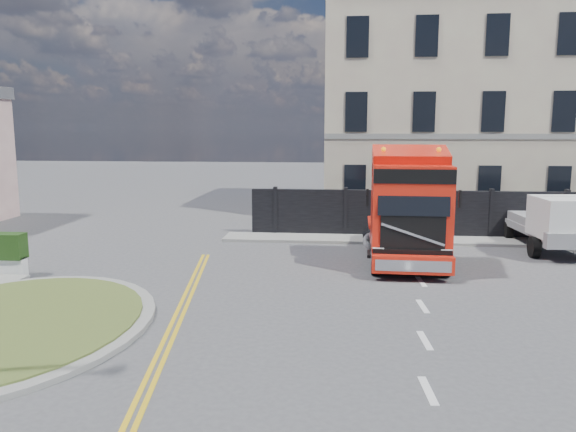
# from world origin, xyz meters

# --- Properties ---
(ground) EXTENTS (120.00, 120.00, 0.00)m
(ground) POSITION_xyz_m (0.00, 0.00, 0.00)
(ground) COLOR #424244
(ground) RESTS_ON ground
(traffic_island) EXTENTS (6.80, 6.80, 0.17)m
(traffic_island) POSITION_xyz_m (-7.00, -3.00, 0.08)
(traffic_island) COLOR gray
(traffic_island) RESTS_ON ground
(hoarding_fence) EXTENTS (18.80, 0.25, 2.00)m
(hoarding_fence) POSITION_xyz_m (6.55, 9.00, 1.00)
(hoarding_fence) COLOR black
(hoarding_fence) RESTS_ON ground
(georgian_building) EXTENTS (12.30, 10.30, 12.80)m
(georgian_building) POSITION_xyz_m (6.00, 16.50, 5.77)
(georgian_building) COLOR beige
(georgian_building) RESTS_ON ground
(pavement_far) EXTENTS (20.00, 1.60, 0.12)m
(pavement_far) POSITION_xyz_m (6.00, 8.10, 0.06)
(pavement_far) COLOR gray
(pavement_far) RESTS_ON ground
(truck) EXTENTS (2.62, 6.55, 3.88)m
(truck) POSITION_xyz_m (3.04, 4.12, 1.74)
(truck) COLOR black
(truck) RESTS_ON ground
(flatbed_pickup) EXTENTS (2.46, 5.36, 2.17)m
(flatbed_pickup) POSITION_xyz_m (8.72, 6.25, 1.17)
(flatbed_pickup) COLOR gray
(flatbed_pickup) RESTS_ON ground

